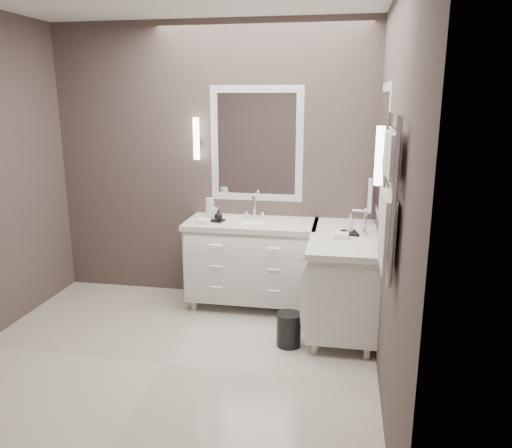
% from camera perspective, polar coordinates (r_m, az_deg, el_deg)
% --- Properties ---
extents(floor, '(3.20, 3.00, 0.01)m').
position_cam_1_polar(floor, '(4.04, -10.36, -15.52)').
color(floor, beige).
rests_on(floor, ground).
extents(wall_back, '(3.20, 0.01, 2.70)m').
position_cam_1_polar(wall_back, '(4.99, -5.05, 6.88)').
color(wall_back, '#473C39').
rests_on(wall_back, floor).
extents(wall_front, '(3.20, 0.01, 2.70)m').
position_cam_1_polar(wall_front, '(2.28, -25.10, -3.31)').
color(wall_front, '#473C39').
rests_on(wall_front, floor).
extents(wall_right, '(0.01, 3.00, 2.70)m').
position_cam_1_polar(wall_right, '(3.34, 15.27, 2.80)').
color(wall_right, '#473C39').
rests_on(wall_right, floor).
extents(vanity_back, '(1.24, 0.59, 0.97)m').
position_cam_1_polar(vanity_back, '(4.81, -0.50, -3.91)').
color(vanity_back, white).
rests_on(vanity_back, floor).
extents(vanity_right, '(0.59, 1.24, 0.97)m').
position_cam_1_polar(vanity_right, '(4.43, 9.96, -5.76)').
color(vanity_right, white).
rests_on(vanity_right, floor).
extents(mirror_back, '(0.90, 0.02, 1.10)m').
position_cam_1_polar(mirror_back, '(4.85, 0.05, 9.10)').
color(mirror_back, white).
rests_on(mirror_back, wall_back).
extents(mirror_right, '(0.02, 0.90, 1.10)m').
position_cam_1_polar(mirror_right, '(4.10, 14.29, 7.73)').
color(mirror_right, white).
rests_on(mirror_right, wall_right).
extents(sconce_back, '(0.06, 0.06, 0.40)m').
position_cam_1_polar(sconce_back, '(4.92, -6.84, 9.57)').
color(sconce_back, white).
rests_on(sconce_back, wall_back).
extents(sconce_right, '(0.06, 0.06, 0.40)m').
position_cam_1_polar(sconce_right, '(3.52, 13.93, 7.43)').
color(sconce_right, white).
rests_on(sconce_right, wall_right).
extents(towel_bar_corner, '(0.03, 0.22, 0.30)m').
position_cam_1_polar(towel_bar_corner, '(4.72, 12.89, 3.27)').
color(towel_bar_corner, white).
rests_on(towel_bar_corner, wall_right).
extents(towel_ladder, '(0.06, 0.58, 0.90)m').
position_cam_1_polar(towel_ladder, '(2.94, 14.90, 2.14)').
color(towel_ladder, white).
rests_on(towel_ladder, wall_right).
extents(waste_bin, '(0.21, 0.21, 0.28)m').
position_cam_1_polar(waste_bin, '(4.19, 3.75, -11.94)').
color(waste_bin, black).
rests_on(waste_bin, floor).
extents(amenity_tray_back, '(0.17, 0.14, 0.02)m').
position_cam_1_polar(amenity_tray_back, '(4.72, -4.57, 0.43)').
color(amenity_tray_back, black).
rests_on(amenity_tray_back, vanity_back).
extents(amenity_tray_right, '(0.16, 0.19, 0.02)m').
position_cam_1_polar(amenity_tray_right, '(4.33, 10.66, -1.04)').
color(amenity_tray_right, black).
rests_on(amenity_tray_right, vanity_right).
extents(water_bottle, '(0.08, 0.08, 0.22)m').
position_cam_1_polar(water_bottle, '(4.74, -5.34, 1.68)').
color(water_bottle, silver).
rests_on(water_bottle, vanity_back).
extents(soap_bottle_a, '(0.08, 0.08, 0.15)m').
position_cam_1_polar(soap_bottle_a, '(4.73, -4.88, 1.52)').
color(soap_bottle_a, white).
rests_on(soap_bottle_a, amenity_tray_back).
extents(soap_bottle_b, '(0.09, 0.09, 0.10)m').
position_cam_1_polar(soap_bottle_b, '(4.67, -4.32, 1.04)').
color(soap_bottle_b, black).
rests_on(soap_bottle_b, amenity_tray_back).
extents(soap_bottle_c, '(0.07, 0.07, 0.15)m').
position_cam_1_polar(soap_bottle_c, '(4.31, 10.71, 0.09)').
color(soap_bottle_c, white).
rests_on(soap_bottle_c, amenity_tray_right).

